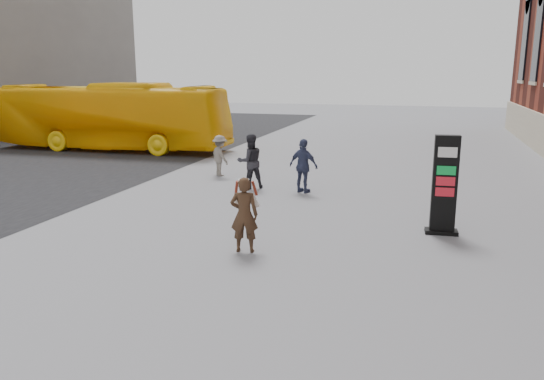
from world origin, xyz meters
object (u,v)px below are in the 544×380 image
(woman, at_px, (244,214))
(bus, at_px, (111,117))
(info_pylon, at_px, (445,185))
(pedestrian_a, at_px, (250,161))
(pedestrian_c, at_px, (304,166))
(pedestrian_b, at_px, (220,156))

(woman, height_order, bus, bus)
(info_pylon, relative_size, pedestrian_a, 1.32)
(bus, distance_m, pedestrian_a, 11.26)
(pedestrian_c, bearing_deg, woman, 109.61)
(woman, distance_m, pedestrian_b, 8.49)
(info_pylon, height_order, woman, info_pylon)
(bus, bearing_deg, pedestrian_c, -121.66)
(woman, bearing_deg, bus, -59.03)
(info_pylon, height_order, pedestrian_a, info_pylon)
(pedestrian_a, xyz_separation_m, pedestrian_c, (1.82, -0.14, -0.04))
(bus, relative_size, pedestrian_a, 6.49)
(woman, distance_m, bus, 16.67)
(info_pylon, distance_m, pedestrian_b, 9.28)
(pedestrian_a, distance_m, pedestrian_c, 1.83)
(woman, distance_m, pedestrian_a, 6.28)
(bus, height_order, pedestrian_b, bus)
(bus, bearing_deg, pedestrian_b, -123.16)
(bus, distance_m, pedestrian_b, 8.91)
(pedestrian_a, xyz_separation_m, pedestrian_b, (-1.73, 1.69, -0.15))
(info_pylon, bearing_deg, bus, 142.89)
(woman, bearing_deg, info_pylon, -159.29)
(info_pylon, relative_size, pedestrian_c, 1.37)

